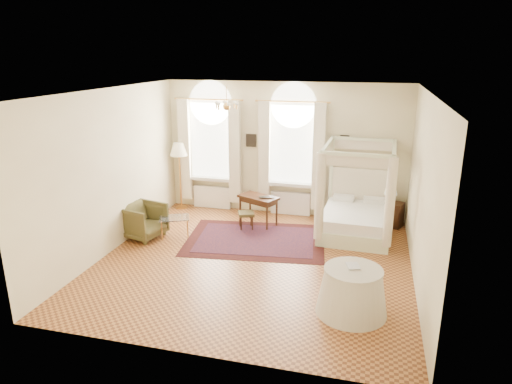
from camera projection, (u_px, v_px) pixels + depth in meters
ground at (254, 262)px, 9.00m from camera, size 6.00×6.00×0.00m
room_walls at (254, 164)px, 8.42m from camera, size 6.00×6.00×6.00m
window_left at (211, 153)px, 11.68m from camera, size 1.62×0.27×3.29m
window_right at (291, 158)px, 11.18m from camera, size 1.62×0.27×3.29m
chandelier at (227, 105)px, 9.48m from camera, size 0.51×0.45×0.50m
wall_pictures at (288, 140)px, 11.18m from camera, size 2.54×0.03×0.39m
canopy_bed at (356, 215)px, 10.21m from camera, size 1.64×1.98×2.07m
nightstand at (393, 214)px, 10.77m from camera, size 0.52×0.50×0.59m
nightstand_lamp at (391, 191)px, 10.59m from camera, size 0.30×0.30×0.45m
writing_desk at (258, 200)px, 10.82m from camera, size 1.05×0.83×0.70m
laptop at (267, 197)px, 10.72m from camera, size 0.40×0.31×0.03m
stool at (246, 215)px, 10.61m from camera, size 0.46×0.46×0.40m
armchair at (143, 221)px, 10.10m from camera, size 1.02×1.00×0.77m
coffee_table at (174, 219)px, 10.16m from camera, size 0.78×0.68×0.44m
floor_lamp at (179, 153)px, 11.70m from camera, size 0.45×0.45×1.75m
oriental_rug at (255, 240)px, 10.05m from camera, size 3.24×2.50×0.01m
side_table at (352, 291)px, 7.14m from camera, size 1.12×1.12×0.76m
book at (347, 266)px, 7.10m from camera, size 0.25×0.30×0.02m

